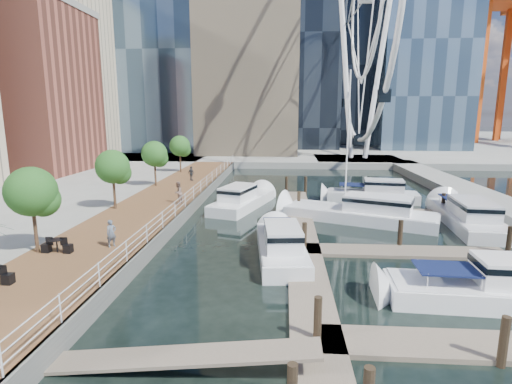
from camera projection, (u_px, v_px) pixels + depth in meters
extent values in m
plane|color=black|center=(242.00, 313.00, 16.85)|extent=(520.00, 520.00, 0.00)
cube|color=brown|center=(150.00, 212.00, 32.06)|extent=(6.00, 60.00, 1.00)
cube|color=#595954|center=(187.00, 213.00, 31.85)|extent=(0.25, 60.00, 1.00)
cube|color=gray|center=(278.00, 141.00, 116.59)|extent=(200.00, 114.00, 1.00)
cube|color=gray|center=(492.00, 204.00, 34.95)|extent=(4.00, 60.00, 1.00)
cube|color=gray|center=(358.00, 161.00, 66.69)|extent=(14.00, 12.00, 1.00)
cube|color=#6D6051|center=(303.00, 239.00, 26.41)|extent=(2.00, 32.00, 0.20)
cube|color=#6D6051|center=(486.00, 347.00, 14.25)|extent=(12.00, 2.00, 0.20)
cube|color=#6D6051|center=(404.00, 252.00, 24.04)|extent=(12.00, 2.00, 0.20)
cube|color=#6D6051|center=(369.00, 212.00, 33.83)|extent=(12.00, 2.00, 0.20)
cube|color=brown|center=(32.00, 92.00, 50.08)|extent=(12.00, 14.00, 20.00)
cube|color=#BCAD8E|center=(55.00, 72.00, 65.39)|extent=(14.00, 16.00, 28.00)
cylinder|color=white|center=(346.00, 78.00, 64.26)|extent=(0.80, 0.80, 26.00)
cylinder|color=white|center=(378.00, 77.00, 63.91)|extent=(0.80, 0.80, 26.00)
cylinder|color=#3F2B1C|center=(36.00, 230.00, 21.13)|extent=(0.20, 0.20, 2.40)
sphere|color=#265B1E|center=(31.00, 192.00, 20.73)|extent=(2.60, 2.60, 2.60)
cylinder|color=#3F2B1C|center=(114.00, 194.00, 30.92)|extent=(0.20, 0.20, 2.40)
sphere|color=#265B1E|center=(113.00, 167.00, 30.51)|extent=(2.60, 2.60, 2.60)
cylinder|color=#3F2B1C|center=(155.00, 174.00, 40.71)|extent=(0.20, 0.20, 2.40)
sphere|color=#265B1E|center=(154.00, 154.00, 40.30)|extent=(2.60, 2.60, 2.60)
cylinder|color=#3F2B1C|center=(180.00, 163.00, 50.49)|extent=(0.20, 0.20, 2.40)
sphere|color=#265B1E|center=(180.00, 146.00, 50.09)|extent=(2.60, 2.60, 2.60)
imported|color=#525E6E|center=(111.00, 233.00, 22.09)|extent=(0.65, 0.66, 1.54)
imported|color=#7E6257|center=(178.00, 193.00, 32.79)|extent=(0.85, 1.00, 1.82)
imported|color=#31353D|center=(191.00, 173.00, 44.09)|extent=(0.98, 0.83, 1.58)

